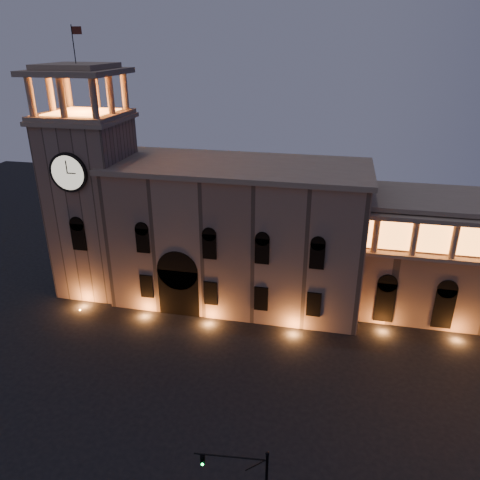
# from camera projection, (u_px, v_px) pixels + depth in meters

# --- Properties ---
(ground) EXTENTS (160.00, 160.00, 0.00)m
(ground) POSITION_uv_depth(u_px,v_px,m) (208.00, 421.00, 41.16)
(ground) COLOR black
(ground) RESTS_ON ground
(government_building) EXTENTS (30.80, 12.80, 17.60)m
(government_building) POSITION_uv_depth(u_px,v_px,m) (238.00, 234.00, 57.76)
(government_building) COLOR #8B6F5B
(government_building) RESTS_ON ground
(clock_tower) EXTENTS (9.80, 9.80, 32.40)m
(clock_tower) POSITION_uv_depth(u_px,v_px,m) (93.00, 198.00, 58.96)
(clock_tower) COLOR #8B6F5B
(clock_tower) RESTS_ON ground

